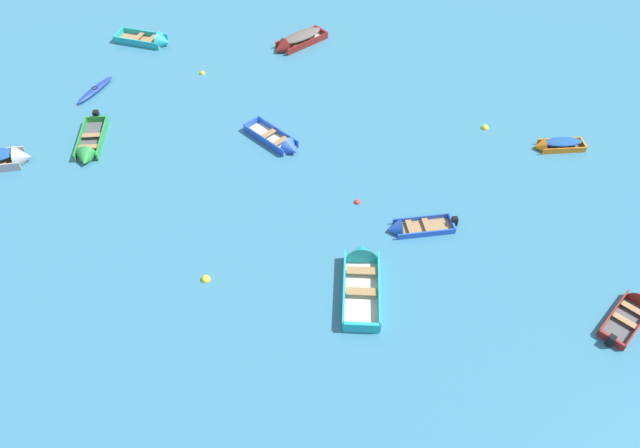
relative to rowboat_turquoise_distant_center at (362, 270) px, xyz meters
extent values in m
cube|color=beige|center=(0.18, -1.11, -0.18)|extent=(2.00, 3.95, 0.14)
cube|color=teal|center=(-0.56, -1.23, 0.03)|extent=(0.73, 3.90, 0.57)
cube|color=teal|center=(0.92, -0.98, 0.03)|extent=(0.73, 3.90, 0.57)
cube|color=teal|center=(0.50, -3.05, 0.03)|extent=(1.48, 0.39, 0.57)
cone|color=teal|center=(-0.15, 0.92, 0.06)|extent=(1.57, 1.12, 1.44)
cube|color=#937047|center=(0.21, -1.31, 0.15)|extent=(1.40, 0.62, 0.03)
cube|color=#937047|center=(0.03, -0.17, 0.15)|extent=(1.40, 0.62, 0.03)
cube|color=#99754C|center=(2.45, 3.33, -0.21)|extent=(2.83, 1.83, 0.08)
cube|color=blue|center=(2.63, 2.85, -0.09)|extent=(2.63, 1.03, 0.33)
cube|color=blue|center=(2.27, 3.81, -0.09)|extent=(2.63, 1.03, 0.33)
cube|color=blue|center=(3.76, 3.82, -0.09)|extent=(0.45, 0.98, 0.33)
cone|color=blue|center=(1.10, 2.83, -0.07)|extent=(0.94, 1.14, 0.98)
cube|color=#937047|center=(2.59, 3.38, -0.02)|extent=(0.59, 0.96, 0.03)
cube|color=#937047|center=(1.83, 3.10, -0.02)|extent=(0.59, 0.96, 0.03)
cube|color=black|center=(3.86, 3.86, 0.03)|extent=(0.34, 0.34, 0.46)
cone|color=gray|center=(-18.91, 3.79, 0.02)|extent=(1.25, 1.52, 1.31)
cube|color=#937047|center=(-19.83, 3.41, 0.10)|extent=(0.81, 1.27, 0.03)
cube|color=#4C4C51|center=(-16.18, 6.11, -0.19)|extent=(2.03, 3.50, 0.11)
cube|color=#288C3D|center=(-15.62, 6.28, -0.02)|extent=(1.09, 3.34, 0.45)
cube|color=#288C3D|center=(-16.74, 5.93, -0.02)|extent=(1.09, 3.34, 0.45)
cube|color=#288C3D|center=(-16.69, 7.76, -0.02)|extent=(1.14, 0.45, 0.45)
cone|color=#288C3D|center=(-15.65, 4.38, 0.00)|extent=(1.31, 1.09, 1.13)
cube|color=#937047|center=(-16.23, 6.28, 0.07)|extent=(1.11, 0.65, 0.03)
cube|color=#937047|center=(-15.94, 5.31, 0.07)|extent=(1.11, 0.65, 0.03)
cube|color=black|center=(-16.73, 7.90, 0.13)|extent=(0.38, 0.40, 0.64)
cube|color=#4C4C51|center=(11.18, -0.25, -0.21)|extent=(2.25, 2.82, 0.09)
cube|color=maroon|center=(10.71, 0.03, -0.07)|extent=(1.49, 2.44, 0.36)
cube|color=maroon|center=(11.64, -0.53, -0.07)|extent=(1.49, 2.44, 0.36)
cube|color=maroon|center=(10.46, -1.45, -0.07)|extent=(0.97, 0.64, 0.36)
cone|color=maroon|center=(11.92, 1.00, -0.05)|extent=(1.22, 1.08, 1.04)
cube|color=#937047|center=(11.10, -0.37, 0.00)|extent=(0.98, 0.75, 0.03)
cube|color=#937047|center=(11.52, 0.33, 0.00)|extent=(0.98, 0.75, 0.03)
cube|color=black|center=(10.40, -1.55, 0.06)|extent=(0.37, 0.37, 0.51)
cube|color=#4C4C51|center=(9.27, 11.03, -0.21)|extent=(2.45, 1.44, 0.09)
cube|color=orange|center=(9.39, 10.62, -0.08)|extent=(2.33, 0.74, 0.35)
cube|color=orange|center=(9.14, 11.45, -0.08)|extent=(2.33, 0.74, 0.35)
cube|color=orange|center=(10.42, 11.38, -0.08)|extent=(0.33, 0.84, 0.35)
cone|color=orange|center=(8.06, 10.68, -0.06)|extent=(0.77, 0.96, 0.83)
cube|color=#937047|center=(9.39, 11.07, -0.01)|extent=(0.46, 0.82, 0.03)
ellipsoid|color=#19478C|center=(9.27, 11.03, 0.18)|extent=(2.24, 1.35, 0.25)
ellipsoid|color=navy|center=(-18.27, 10.63, -0.11)|extent=(1.17, 3.22, 0.29)
torus|color=black|center=(-18.27, 10.63, 0.02)|extent=(0.46, 0.46, 0.06)
cube|color=#99754C|center=(-18.00, 16.83, -0.19)|extent=(3.30, 1.48, 0.12)
cube|color=teal|center=(-17.95, 17.48, -0.01)|extent=(3.35, 0.34, 0.48)
cube|color=teal|center=(-18.05, 16.17, -0.01)|extent=(3.35, 0.34, 0.48)
cube|color=teal|center=(-19.68, 16.96, -0.01)|extent=(0.23, 1.30, 0.48)
cone|color=teal|center=(-16.26, 16.69, 0.01)|extent=(0.86, 1.32, 1.26)
cube|color=#937047|center=(-18.18, 16.84, 0.09)|extent=(0.44, 1.20, 0.03)
cube|color=#937047|center=(-17.20, 16.76, 0.09)|extent=(0.44, 1.20, 0.03)
cube|color=beige|center=(-6.52, 8.42, -0.20)|extent=(3.20, 2.55, 0.11)
cube|color=blue|center=(-6.22, 8.89, -0.03)|extent=(2.80, 1.80, 0.45)
cube|color=blue|center=(-6.82, 7.95, -0.03)|extent=(2.80, 1.80, 0.45)
cube|color=blue|center=(-7.90, 9.29, -0.03)|extent=(0.68, 0.98, 0.45)
cone|color=blue|center=(-5.08, 7.51, 0.00)|extent=(1.20, 1.30, 1.06)
cube|color=#937047|center=(-6.66, 8.51, 0.06)|extent=(0.82, 1.02, 0.03)
cube|color=#937047|center=(-5.86, 8.00, 0.06)|extent=(0.82, 1.02, 0.03)
cube|color=beige|center=(-7.26, 18.97, -0.20)|extent=(2.97, 3.39, 0.11)
cube|color=maroon|center=(-6.76, 18.59, -0.03)|extent=(2.18, 2.84, 0.44)
cube|color=maroon|center=(-7.76, 19.35, -0.03)|extent=(2.18, 2.84, 0.44)
cube|color=maroon|center=(-6.20, 20.36, -0.03)|extent=(1.06, 0.85, 0.44)
cone|color=maroon|center=(-8.36, 17.51, -0.01)|extent=(1.45, 1.37, 1.20)
cube|color=#937047|center=(-7.15, 19.11, 0.05)|extent=(1.12, 0.97, 0.03)
cube|color=#937047|center=(-7.77, 18.30, 0.05)|extent=(1.12, 0.97, 0.03)
ellipsoid|color=#59514C|center=(-7.26, 18.97, 0.31)|extent=(2.75, 3.13, 0.37)
sphere|color=yellow|center=(5.15, 11.97, -0.25)|extent=(0.42, 0.42, 0.42)
sphere|color=red|center=(-0.94, 4.44, -0.25)|extent=(0.33, 0.33, 0.33)
sphere|color=yellow|center=(-6.69, -1.82, -0.25)|extent=(0.42, 0.42, 0.42)
sphere|color=yellow|center=(-12.58, 13.96, -0.25)|extent=(0.35, 0.35, 0.35)
camera|label=1|loc=(1.76, -16.87, 20.60)|focal=33.52mm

